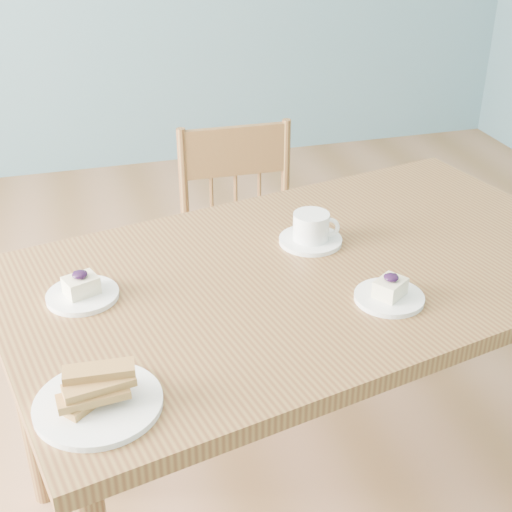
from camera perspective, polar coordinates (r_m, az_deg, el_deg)
The scene contains 6 objects.
dining_table at distance 1.69m, azimuth 4.44°, elevation -3.01°, with size 1.55×1.08×0.75m.
dining_chair at distance 2.36m, azimuth -0.89°, elevation 0.07°, with size 0.39×0.37×0.84m.
cheesecake_plate_near at distance 1.54m, azimuth 10.63°, elevation -2.96°, with size 0.15×0.15×0.06m.
cheesecake_plate_far at distance 1.57m, azimuth -13.75°, elevation -2.74°, with size 0.15×0.15×0.07m.
coffee_cup at distance 1.74m, azimuth 4.46°, elevation 2.06°, with size 0.15×0.15×0.08m.
biscotti_plate at distance 1.27m, azimuth -12.58°, elevation -10.93°, with size 0.22×0.22×0.07m.
Camera 1 is at (-0.18, -1.49, 1.58)m, focal length 50.00 mm.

